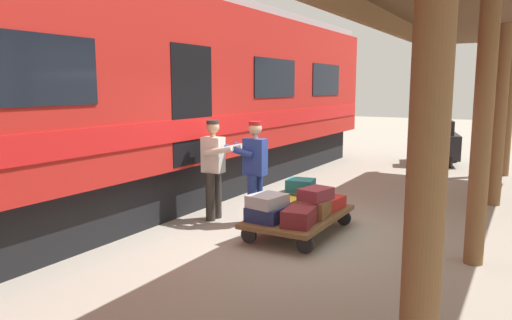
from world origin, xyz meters
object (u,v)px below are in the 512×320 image
object	(u,v)px
suitcase_burgundy_valise	(316,194)
baggage_tug	(437,143)
train_car	(127,98)
suitcase_navy_fabric	(269,213)
suitcase_maroon_trunk	(300,216)
suitcase_brown_leather	(314,208)
suitcase_olive_duffel	(299,198)
suitcase_teal_softside	(301,185)
suitcase_yellow_case	(285,205)
porter_by_door	(214,166)
suitcase_red_plastic	(327,203)
porter_in_overalls	(254,169)
suitcase_gray_aluminum	(267,201)
luggage_cart	(299,217)

from	to	relation	value
suitcase_burgundy_valise	baggage_tug	xyz separation A→B (m)	(-0.39, -8.25, -0.03)
train_car	suitcase_navy_fabric	bearing A→B (deg)	171.38
suitcase_maroon_trunk	suitcase_brown_leather	distance (m)	0.54
train_car	suitcase_olive_duffel	xyz separation A→B (m)	(-3.22, -0.59, -1.63)
suitcase_teal_softside	suitcase_yellow_case	bearing A→B (deg)	87.12
suitcase_yellow_case	porter_by_door	world-z (taller)	porter_by_door
suitcase_red_plastic	porter_in_overalls	size ratio (longest dim) A/B	0.32
suitcase_olive_duffel	suitcase_navy_fabric	bearing A→B (deg)	90.00
suitcase_teal_softside	suitcase_gray_aluminum	bearing A→B (deg)	88.27
suitcase_navy_fabric	suitcase_burgundy_valise	world-z (taller)	suitcase_burgundy_valise
suitcase_brown_leather	suitcase_olive_duffel	bearing A→B (deg)	-47.04
luggage_cart	suitcase_navy_fabric	xyz separation A→B (m)	(0.25, 0.54, 0.15)
suitcase_red_plastic	baggage_tug	size ratio (longest dim) A/B	0.29
luggage_cart	baggage_tug	bearing A→B (deg)	-94.51
suitcase_teal_softside	suitcase_brown_leather	bearing A→B (deg)	131.78
suitcase_navy_fabric	baggage_tug	size ratio (longest dim) A/B	0.30
suitcase_red_plastic	suitcase_yellow_case	xyz separation A→B (m)	(0.50, 0.54, 0.01)
suitcase_red_plastic	porter_by_door	distance (m)	1.99
suitcase_gray_aluminum	suitcase_teal_softside	size ratio (longest dim) A/B	1.23
baggage_tug	suitcase_olive_duffel	bearing A→B (deg)	83.33
train_car	luggage_cart	world-z (taller)	train_car
suitcase_brown_leather	suitcase_teal_softside	distance (m)	0.74
suitcase_burgundy_valise	suitcase_navy_fabric	bearing A→B (deg)	46.63
suitcase_yellow_case	suitcase_burgundy_valise	size ratio (longest dim) A/B	0.91
suitcase_teal_softside	baggage_tug	bearing A→B (deg)	-96.47
suitcase_gray_aluminum	porter_by_door	distance (m)	1.50
suitcase_maroon_trunk	baggage_tug	distance (m)	8.81
luggage_cart	suitcase_yellow_case	distance (m)	0.29
suitcase_brown_leather	suitcase_gray_aluminum	world-z (taller)	suitcase_gray_aluminum
suitcase_red_plastic	suitcase_brown_leather	distance (m)	0.54
suitcase_gray_aluminum	suitcase_teal_softside	xyz separation A→B (m)	(-0.03, -1.10, 0.04)
luggage_cart	suitcase_brown_leather	world-z (taller)	suitcase_brown_leather
suitcase_yellow_case	suitcase_maroon_trunk	size ratio (longest dim) A/B	0.74
suitcase_gray_aluminum	baggage_tug	world-z (taller)	baggage_tug
suitcase_burgundy_valise	suitcase_maroon_trunk	bearing A→B (deg)	88.46
train_car	baggage_tug	world-z (taller)	train_car
train_car	suitcase_brown_leather	distance (m)	4.06
porter_in_overalls	porter_by_door	xyz separation A→B (m)	(0.70, 0.13, 0.00)
suitcase_maroon_trunk	suitcase_olive_duffel	distance (m)	1.19
suitcase_yellow_case	train_car	bearing A→B (deg)	0.89
train_car	suitcase_olive_duffel	distance (m)	3.65
suitcase_maroon_trunk	suitcase_gray_aluminum	world-z (taller)	suitcase_gray_aluminum
train_car	luggage_cart	size ratio (longest dim) A/B	8.82
suitcase_burgundy_valise	suitcase_yellow_case	bearing A→B (deg)	0.88
suitcase_olive_duffel	suitcase_maroon_trunk	bearing A→B (deg)	114.97
suitcase_yellow_case	suitcase_maroon_trunk	world-z (taller)	suitcase_maroon_trunk
suitcase_olive_duffel	porter_by_door	world-z (taller)	porter_by_door
train_car	suitcase_navy_fabric	size ratio (longest dim) A/B	29.91
suitcase_maroon_trunk	suitcase_brown_leather	world-z (taller)	suitcase_brown_leather
luggage_cart	baggage_tug	distance (m)	8.29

